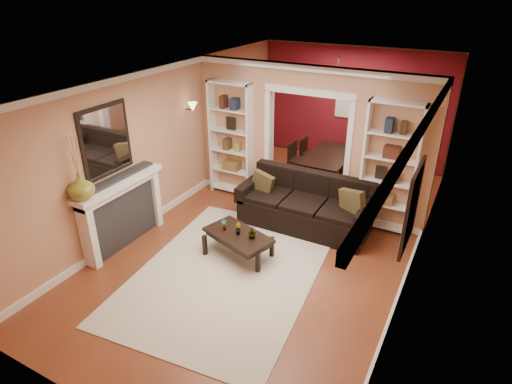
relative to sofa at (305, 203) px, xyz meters
The scene contains 30 objects.
floor 0.71m from the sofa, 124.27° to the right, with size 8.00×8.00×0.00m, color brown.
ceiling 2.30m from the sofa, 124.27° to the right, with size 8.00×8.00×0.00m, color white.
wall_back 3.67m from the sofa, 94.94° to the left, with size 8.00×8.00×0.00m, color tan.
wall_front 4.55m from the sofa, 93.94° to the right, with size 8.00×8.00×0.00m, color tan.
wall_left 2.74m from the sofa, behind, with size 8.00×8.00×0.00m, color tan.
wall_right 2.18m from the sofa, 13.04° to the right, with size 8.00×8.00×0.00m, color tan.
partition_wall 1.20m from the sofa, 112.24° to the left, with size 4.50×0.15×2.70m, color tan.
red_back_panel 3.64m from the sofa, 94.98° to the left, with size 4.44×0.04×2.64m, color maroon.
dining_window 3.66m from the sofa, 95.04° to the left, with size 0.78×0.03×0.98m, color #8CA5CC.
area_rug 1.98m from the sofa, 104.45° to the right, with size 2.55×3.57×0.01m, color beige.
sofa is the anchor object (origin of this frame).
pillow_left 0.86m from the sofa, behind, with size 0.40×0.12×0.40m, color brown.
pillow_right 0.87m from the sofa, ahead, with size 0.46×0.13×0.46m, color brown.
coffee_table 1.52m from the sofa, 112.29° to the right, with size 1.09×0.59×0.41m, color black.
plant_left 1.61m from the sofa, 120.68° to the right, with size 0.09×0.06×0.18m, color #336626.
plant_center 1.50m from the sofa, 112.29° to the right, with size 0.10×0.08×0.19m, color #336626.
plant_right 1.42m from the sofa, 102.77° to the right, with size 0.12×0.12×0.22m, color #336626.
bookshelf_left 2.06m from the sofa, 162.65° to the left, with size 0.90×0.30×2.30m, color white.
bookshelf_right 1.54m from the sofa, 25.01° to the left, with size 0.90×0.30×2.30m, color white.
fireplace 3.09m from the sofa, 140.87° to the right, with size 0.32×1.70×1.16m, color white.
vase 3.68m from the sofa, 132.13° to the right, with size 0.37×0.37×0.39m, color olive.
mirror 3.47m from the sofa, 142.45° to the right, with size 0.03×0.95×1.10m, color silver.
wall_sconce 2.81m from the sofa, behind, with size 0.18×0.18×0.22m, color #FFE0A5.
framed_art 2.63m from the sofa, 37.30° to the right, with size 0.04×0.85×1.05m, color black.
dining_table 2.19m from the sofa, 97.89° to the left, with size 0.92×1.66×0.58m, color black.
dining_chair_nw 2.05m from the sofa, 114.49° to the left, with size 0.43×0.43×0.86m, color black.
dining_chair_ne 1.88m from the sofa, 82.38° to the left, with size 0.37×0.37×0.75m, color black.
dining_chair_sw 2.61m from the sofa, 109.02° to the left, with size 0.38×0.38×0.77m, color black.
dining_chair_se 2.48m from the sofa, 84.22° to the left, with size 0.44×0.44×0.88m, color black.
chandelier 2.75m from the sofa, 97.76° to the left, with size 0.50×0.50×0.30m, color #3B301B.
Camera 1 is at (2.71, -5.85, 3.97)m, focal length 30.00 mm.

